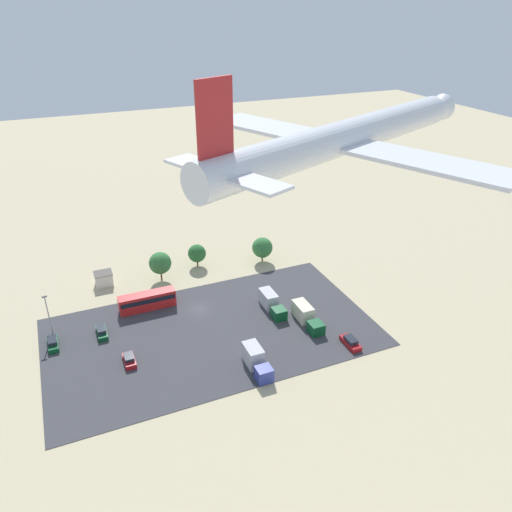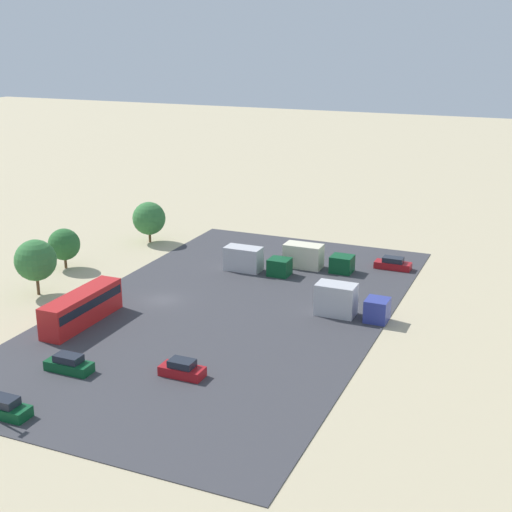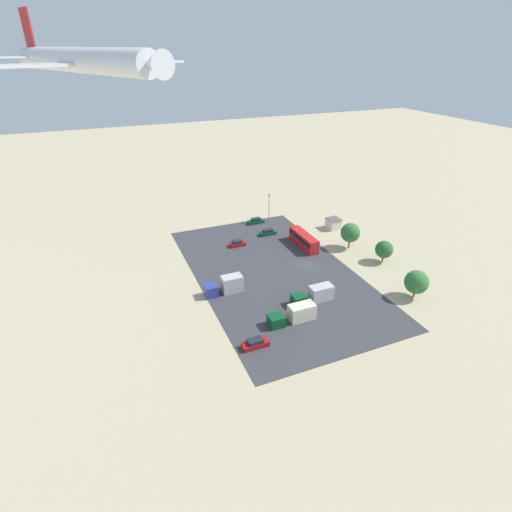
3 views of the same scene
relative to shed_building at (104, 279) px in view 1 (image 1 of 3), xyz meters
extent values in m
plane|color=tan|center=(-15.74, 17.13, -1.44)|extent=(400.00, 400.00, 0.00)
cube|color=#38383D|center=(-15.74, 25.42, -1.40)|extent=(59.15, 33.41, 0.08)
cube|color=silver|center=(0.00, 0.00, -0.07)|extent=(3.51, 3.20, 2.74)
cube|color=#59514C|center=(0.00, 0.00, 1.36)|extent=(3.75, 3.44, 0.12)
cube|color=red|center=(-6.60, 12.88, 0.32)|extent=(11.02, 2.55, 3.36)
cube|color=black|center=(-6.60, 12.88, 0.93)|extent=(10.58, 2.59, 0.94)
cube|color=maroon|center=(-37.03, 38.73, -0.92)|extent=(1.83, 4.61, 0.88)
cube|color=#1E232D|center=(-37.03, 38.73, -0.15)|extent=(1.54, 2.58, 0.65)
cube|color=#0C4723|center=(3.02, 18.42, -0.90)|extent=(1.73, 4.40, 0.91)
cube|color=#1E232D|center=(3.02, 18.42, -0.11)|extent=(1.45, 2.46, 0.67)
cube|color=#0C4723|center=(11.39, 18.41, -0.90)|extent=(1.75, 4.61, 0.91)
cube|color=#1E232D|center=(11.39, 18.41, -0.11)|extent=(1.47, 2.58, 0.67)
cube|color=maroon|center=(-0.15, 28.23, -0.92)|extent=(1.78, 4.03, 0.89)
cube|color=#1E232D|center=(-0.15, 28.23, -0.15)|extent=(1.49, 2.25, 0.65)
cube|color=#0C4723|center=(-33.19, 33.07, -0.29)|extent=(2.54, 2.74, 2.13)
cube|color=beige|center=(-33.19, 27.90, 0.16)|extent=(2.54, 4.87, 3.05)
cube|color=#0C4723|center=(-28.98, 26.24, -0.29)|extent=(2.44, 2.62, 2.13)
cube|color=#B2B2B7|center=(-28.98, 21.28, 0.16)|extent=(2.44, 4.66, 3.05)
cube|color=navy|center=(-19.28, 41.02, -0.15)|extent=(2.55, 2.38, 2.42)
cube|color=#B2B2B7|center=(-19.28, 36.52, 0.37)|extent=(2.55, 4.24, 3.45)
cylinder|color=brown|center=(-35.47, 3.52, -0.56)|extent=(0.36, 0.36, 1.77)
sphere|color=#337038|center=(-35.47, 3.52, 2.11)|extent=(4.74, 4.74, 4.74)
cylinder|color=brown|center=(-11.78, 2.86, -0.25)|extent=(0.36, 0.36, 2.38)
sphere|color=#337038|center=(-11.78, 2.86, 2.74)|extent=(4.80, 4.80, 4.80)
cylinder|color=brown|center=(-20.91, -0.25, -0.61)|extent=(0.36, 0.36, 1.67)
sphere|color=#28602D|center=(-20.91, -0.25, 1.76)|extent=(4.09, 4.09, 4.09)
cylinder|color=gray|center=(11.31, 14.39, 2.53)|extent=(0.20, 0.20, 7.79)
cube|color=#4C4C51|center=(11.31, 14.39, 6.61)|extent=(0.90, 0.28, 0.20)
cylinder|color=silver|center=(-19.47, 57.95, 41.72)|extent=(34.33, 17.04, 3.22)
cone|color=silver|center=(-36.89, 50.53, 41.72)|extent=(4.46, 4.20, 3.06)
cube|color=silver|center=(-19.47, 57.95, 41.24)|extent=(17.30, 31.73, 0.36)
cube|color=silver|center=(-5.58, 63.86, 41.88)|extent=(6.82, 11.57, 0.24)
cube|color=#B22323|center=(-4.92, 64.14, 45.84)|extent=(3.09, 1.52, 5.75)
camera|label=1|loc=(6.21, 97.51, 53.49)|focal=35.00mm
camera|label=2|loc=(49.72, 56.63, 27.88)|focal=50.00mm
camera|label=3|loc=(-85.23, 58.78, 43.55)|focal=28.00mm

